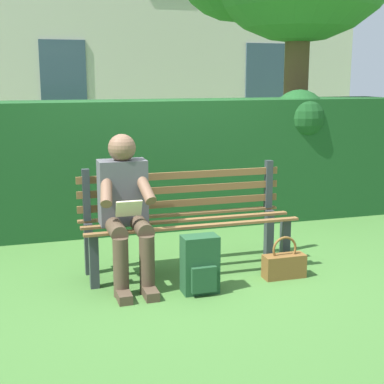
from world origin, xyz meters
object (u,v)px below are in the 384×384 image
(handbag, at_px, (284,265))
(person_seated, at_px, (126,205))
(backpack, at_px, (200,265))
(park_bench, at_px, (186,217))

(handbag, bearing_deg, person_seated, -13.12)
(person_seated, relative_size, handbag, 3.37)
(handbag, bearing_deg, backpack, 7.75)
(park_bench, bearing_deg, backpack, 84.26)
(park_bench, xyz_separation_m, backpack, (0.06, 0.58, -0.24))
(backpack, bearing_deg, park_bench, -95.74)
(park_bench, xyz_separation_m, handbag, (-0.70, 0.47, -0.34))
(person_seated, bearing_deg, backpack, 141.15)
(park_bench, relative_size, handbag, 5.11)
(backpack, distance_m, handbag, 0.77)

